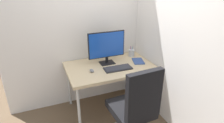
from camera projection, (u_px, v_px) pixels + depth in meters
The scene contains 10 objects.
ground_plane at pixel (110, 107), 3.07m from camera, with size 8.00×8.00×0.00m, color brown.
wall_back at pixel (99, 16), 2.88m from camera, with size 2.97×0.04×2.80m, color white.
wall_side_right at pixel (162, 21), 2.53m from camera, with size 0.04×2.52×2.80m, color white.
desk at pixel (110, 69), 2.79m from camera, with size 1.26×0.81×0.75m.
office_chair at pixel (135, 106), 2.17m from camera, with size 0.55×0.57×1.09m.
monitor at pixel (107, 46), 2.76m from camera, with size 0.56×0.17×0.48m.
keyboard at pixel (118, 68), 2.67m from camera, with size 0.40×0.18×0.02m.
mouse at pixel (92, 71), 2.58m from camera, with size 0.05×0.08×0.04m, color slate.
pen_holder at pixel (131, 53), 3.10m from camera, with size 0.10×0.10×0.18m.
notebook at pixel (138, 61), 2.91m from camera, with size 0.16×0.23×0.02m, color #334C8C.
Camera 1 is at (-0.93, -2.34, 1.92)m, focal length 30.30 mm.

